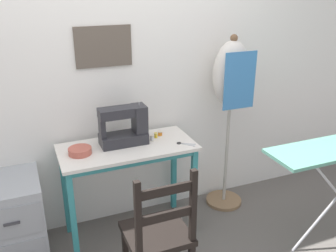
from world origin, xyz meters
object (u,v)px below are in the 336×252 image
(scissors, at_px, (183,144))
(thread_spool_far_edge, at_px, (160,134))
(fabric_bowl, at_px, (80,151))
(wooden_chair, at_px, (159,235))
(filing_cabinet, at_px, (14,220))
(dress_form, at_px, (231,85))
(sewing_machine, at_px, (126,126))
(thread_spool_mid_table, at_px, (156,135))
(thread_spool_near_machine, at_px, (152,138))

(scissors, height_order, thread_spool_far_edge, thread_spool_far_edge)
(fabric_bowl, height_order, wooden_chair, wooden_chair)
(filing_cabinet, relative_size, dress_form, 0.41)
(sewing_machine, relative_size, wooden_chair, 0.40)
(wooden_chair, height_order, dress_form, dress_form)
(fabric_bowl, bearing_deg, scissors, -9.37)
(sewing_machine, height_order, thread_spool_mid_table, sewing_machine)
(thread_spool_mid_table, distance_m, dress_form, 0.74)
(wooden_chair, distance_m, filing_cabinet, 1.09)
(thread_spool_near_machine, distance_m, thread_spool_mid_table, 0.06)
(scissors, height_order, dress_form, dress_form)
(fabric_bowl, distance_m, dress_form, 1.30)
(thread_spool_near_machine, xyz_separation_m, filing_cabinet, (-1.05, 0.02, -0.47))
(filing_cabinet, xyz_separation_m, dress_form, (1.76, 0.05, 0.80))
(scissors, distance_m, dress_form, 0.66)
(fabric_bowl, distance_m, thread_spool_near_machine, 0.55)
(sewing_machine, xyz_separation_m, filing_cabinet, (-0.85, -0.01, -0.59))
(sewing_machine, distance_m, filing_cabinet, 1.03)
(thread_spool_near_machine, relative_size, wooden_chair, 0.05)
(thread_spool_near_machine, xyz_separation_m, thread_spool_mid_table, (0.04, 0.04, -0.00))
(thread_spool_far_edge, bearing_deg, sewing_machine, -171.75)
(fabric_bowl, distance_m, filing_cabinet, 0.69)
(fabric_bowl, relative_size, thread_spool_near_machine, 3.94)
(thread_spool_near_machine, relative_size, dress_form, 0.03)
(thread_spool_mid_table, bearing_deg, scissors, -51.83)
(thread_spool_near_machine, bearing_deg, filing_cabinet, 179.12)
(fabric_bowl, xyz_separation_m, dress_form, (1.26, 0.09, 0.32))
(thread_spool_near_machine, height_order, filing_cabinet, thread_spool_near_machine)
(sewing_machine, bearing_deg, fabric_bowl, -171.88)
(fabric_bowl, bearing_deg, wooden_chair, -61.25)
(thread_spool_mid_table, relative_size, filing_cabinet, 0.06)
(scissors, height_order, thread_spool_near_machine, thread_spool_near_machine)
(filing_cabinet, bearing_deg, thread_spool_mid_table, 1.23)
(wooden_chair, relative_size, filing_cabinet, 1.45)
(scissors, distance_m, thread_spool_far_edge, 0.24)
(fabric_bowl, distance_m, wooden_chair, 0.81)
(fabric_bowl, bearing_deg, thread_spool_near_machine, 2.70)
(thread_spool_far_edge, height_order, wooden_chair, wooden_chair)
(sewing_machine, xyz_separation_m, scissors, (0.39, -0.17, -0.13))
(fabric_bowl, bearing_deg, thread_spool_mid_table, 6.31)
(scissors, bearing_deg, wooden_chair, -127.76)
(thread_spool_near_machine, relative_size, thread_spool_far_edge, 0.99)
(sewing_machine, height_order, dress_form, dress_form)
(scissors, bearing_deg, thread_spool_mid_table, 128.17)
(fabric_bowl, distance_m, scissors, 0.75)
(scissors, distance_m, wooden_chair, 0.73)
(scissors, relative_size, thread_spool_far_edge, 3.07)
(wooden_chair, bearing_deg, thread_spool_mid_table, 70.50)
(scissors, height_order, thread_spool_mid_table, thread_spool_mid_table)
(scissors, distance_m, filing_cabinet, 1.33)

